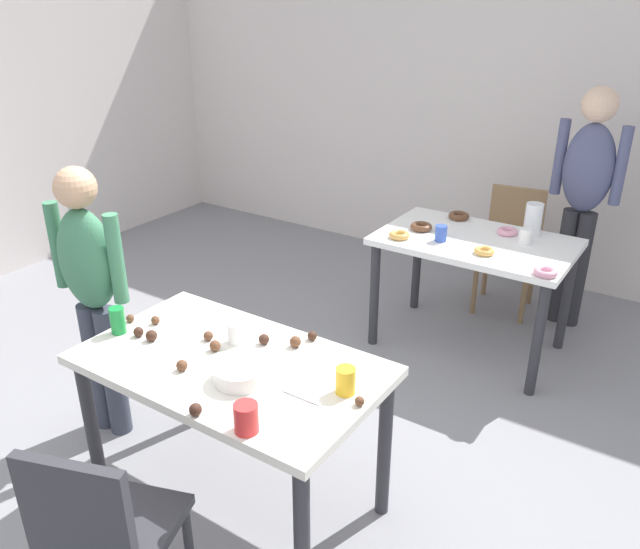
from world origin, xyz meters
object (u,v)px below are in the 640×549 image
object	(u,v)px
person_girl_near	(91,284)
pitcher_far	(533,219)
chair_near_table	(103,531)
dining_table_near	(231,382)
soda_can	(118,320)
dining_table_far	(474,255)
mixing_bowl	(240,374)
chair_far_table	(511,242)
person_adult_far	(585,188)

from	to	relation	value
person_girl_near	pitcher_far	size ratio (longest dim) A/B	7.12
chair_near_table	dining_table_near	bearing A→B (deg)	95.08
dining_table_near	soda_can	distance (m)	0.60
dining_table_far	person_girl_near	xyz separation A→B (m)	(-1.25, -1.86, 0.20)
person_girl_near	mixing_bowl	size ratio (longest dim) A/B	6.90
chair_near_table	soda_can	size ratio (longest dim) A/B	7.13
chair_near_table	person_girl_near	world-z (taller)	person_girl_near
dining_table_near	chair_far_table	distance (m)	2.66
dining_table_near	person_adult_far	size ratio (longest dim) A/B	0.78
chair_near_table	soda_can	distance (m)	0.96
dining_table_far	chair_near_table	world-z (taller)	chair_near_table
mixing_bowl	dining_table_far	bearing A→B (deg)	84.09
pitcher_far	dining_table_far	bearing A→B (deg)	-134.03
pitcher_far	chair_near_table	bearing A→B (deg)	-100.29
chair_near_table	pitcher_far	size ratio (longest dim) A/B	4.34
chair_near_table	soda_can	bearing A→B (deg)	134.38
chair_far_table	mixing_bowl	xyz separation A→B (m)	(-0.22, -2.71, 0.29)
dining_table_near	person_girl_near	distance (m)	0.93
chair_near_table	pitcher_far	xyz separation A→B (m)	(0.53, 2.90, 0.35)
chair_near_table	mixing_bowl	xyz separation A→B (m)	(0.06, 0.65, 0.29)
chair_near_table	chair_far_table	size ratio (longest dim) A/B	1.00
dining_table_far	person_girl_near	distance (m)	2.25
soda_can	pitcher_far	xyz separation A→B (m)	(1.16, 2.26, 0.04)
chair_far_table	person_adult_far	distance (m)	0.65
chair_far_table	pitcher_far	world-z (taller)	pitcher_far
person_girl_near	pitcher_far	bearing A→B (deg)	54.65
person_girl_near	person_adult_far	bearing A→B (deg)	56.40
chair_far_table	pitcher_far	size ratio (longest dim) A/B	4.34
chair_far_table	person_girl_near	bearing A→B (deg)	-115.94
pitcher_far	mixing_bowl	bearing A→B (deg)	-101.63
chair_far_table	dining_table_far	bearing A→B (deg)	-90.84
person_adult_far	chair_far_table	bearing A→B (deg)	175.37
chair_near_table	person_adult_far	world-z (taller)	person_adult_far
person_girl_near	chair_near_table	bearing A→B (deg)	-38.66
mixing_bowl	soda_can	world-z (taller)	soda_can
dining_table_near	dining_table_far	world-z (taller)	same
mixing_bowl	pitcher_far	world-z (taller)	pitcher_far
soda_can	chair_near_table	bearing A→B (deg)	-45.62
chair_near_table	chair_far_table	xyz separation A→B (m)	(0.28, 3.37, 0.00)
dining_table_far	pitcher_far	world-z (taller)	pitcher_far
chair_near_table	mixing_bowl	world-z (taller)	chair_near_table
person_adult_far	soda_can	size ratio (longest dim) A/B	13.24
chair_far_table	person_adult_far	world-z (taller)	person_adult_far
chair_near_table	person_girl_near	xyz separation A→B (m)	(-0.98, 0.78, 0.35)
dining_table_far	chair_near_table	xyz separation A→B (m)	(-0.27, -2.64, -0.15)
dining_table_near	chair_far_table	world-z (taller)	chair_far_table
person_girl_near	person_adult_far	xyz separation A→B (m)	(1.70, 2.55, 0.13)
chair_far_table	mixing_bowl	distance (m)	2.74
chair_far_table	person_girl_near	world-z (taller)	person_girl_near
mixing_bowl	soda_can	bearing A→B (deg)	-179.47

